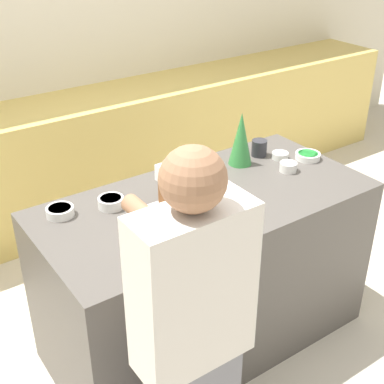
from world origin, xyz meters
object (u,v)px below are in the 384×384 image
object	(u,v)px
baking_tray	(182,212)
decorative_tree	(241,139)
candy_bowl_front_corner	(280,155)
candy_bowl_far_left	(60,211)
candy_bowl_behind_tray	(111,202)
candy_bowl_center_rear	(288,166)
person	(192,345)
candy_bowl_far_right	(308,156)
gingerbread_house	(182,188)
mug	(259,148)
candy_bowl_near_tray_left	(193,173)

from	to	relation	value
baking_tray	decorative_tree	size ratio (longest dim) A/B	1.44
candy_bowl_front_corner	candy_bowl_far_left	bearing A→B (deg)	174.36
decorative_tree	candy_bowl_far_left	world-z (taller)	decorative_tree
decorative_tree	candy_bowl_far_left	size ratio (longest dim) A/B	2.31
decorative_tree	candy_bowl_behind_tray	distance (m)	0.81
candy_bowl_behind_tray	baking_tray	bearing A→B (deg)	-43.24
candy_bowl_center_rear	person	bearing A→B (deg)	-148.26
candy_bowl_far_left	candy_bowl_far_right	world-z (taller)	candy_bowl_far_left
gingerbread_house	mug	size ratio (longest dim) A/B	3.36
candy_bowl_behind_tray	candy_bowl_far_right	world-z (taller)	candy_bowl_behind_tray
candy_bowl_center_rear	candy_bowl_far_right	world-z (taller)	candy_bowl_center_rear
candy_bowl_far_left	candy_bowl_behind_tray	bearing A→B (deg)	-15.63
candy_bowl_center_rear	candy_bowl_far_left	world-z (taller)	candy_bowl_center_rear
baking_tray	candy_bowl_front_corner	world-z (taller)	candy_bowl_front_corner
candy_bowl_far_left	mug	bearing A→B (deg)	-1.10
mug	candy_bowl_center_rear	bearing A→B (deg)	-90.81
gingerbread_house	candy_bowl_behind_tray	xyz separation A→B (m)	(-0.25, 0.23, -0.10)
candy_bowl_behind_tray	mug	distance (m)	0.96
candy_bowl_center_rear	candy_bowl_far_left	distance (m)	1.21
mug	decorative_tree	bearing A→B (deg)	-172.35
decorative_tree	mug	xyz separation A→B (m)	(0.16, 0.02, -0.10)
gingerbread_house	mug	bearing A→B (deg)	21.05
candy_bowl_behind_tray	mug	xyz separation A→B (m)	(0.96, 0.04, 0.02)
baking_tray	mug	distance (m)	0.76
baking_tray	person	distance (m)	0.76
gingerbread_house	candy_bowl_center_rear	xyz separation A→B (m)	(0.71, 0.03, -0.10)
candy_bowl_far_left	candy_bowl_near_tray_left	distance (m)	0.73
baking_tray	gingerbread_house	bearing A→B (deg)	33.93
candy_bowl_far_left	candy_bowl_far_right	xyz separation A→B (m)	(1.38, -0.22, -0.00)
baking_tray	candy_bowl_far_right	distance (m)	0.91
decorative_tree	baking_tray	bearing A→B (deg)	-155.50
candy_bowl_front_corner	candy_bowl_center_rear	world-z (taller)	candy_bowl_center_rear
decorative_tree	candy_bowl_center_rear	distance (m)	0.29
gingerbread_house	candy_bowl_far_right	xyz separation A→B (m)	(0.91, 0.08, -0.11)
candy_bowl_front_corner	person	distance (m)	1.44
candy_bowl_far_left	mug	distance (m)	1.19
gingerbread_house	baking_tray	bearing A→B (deg)	-146.07
baking_tray	candy_bowl_far_right	size ratio (longest dim) A/B	3.07
candy_bowl_far_left	candy_bowl_center_rear	bearing A→B (deg)	-12.54
gingerbread_house	person	xyz separation A→B (m)	(-0.39, -0.65, -0.22)
candy_bowl_front_corner	mug	distance (m)	0.13
candy_bowl_front_corner	candy_bowl_far_left	distance (m)	1.26
baking_tray	candy_bowl_far_right	xyz separation A→B (m)	(0.91, 0.08, 0.02)
baking_tray	decorative_tree	distance (m)	0.63
decorative_tree	person	distance (m)	1.33
candy_bowl_far_right	candy_bowl_behind_tray	bearing A→B (deg)	172.55
baking_tray	gingerbread_house	distance (m)	0.12
candy_bowl_behind_tray	candy_bowl_center_rear	xyz separation A→B (m)	(0.96, -0.20, -0.00)
candy_bowl_front_corner	candy_bowl_behind_tray	size ratio (longest dim) A/B	0.74
baking_tray	candy_bowl_front_corner	bearing A→B (deg)	12.48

